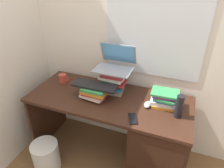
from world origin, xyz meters
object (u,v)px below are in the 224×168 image
Objects in this scene: cell_phone at (133,119)px; wastebasket at (46,156)px; keyboard at (94,86)px; book_stack_side at (165,98)px; book_stack_tall at (113,81)px; computer_mouse at (148,104)px; water_bottle at (179,107)px; laptop at (115,63)px; mug at (63,78)px; book_stack_keyboard_riser at (95,92)px; desk at (146,136)px.

wastebasket is (-0.83, -0.19, -0.59)m from cell_phone.
wastebasket is (-0.40, -0.37, -0.71)m from keyboard.
book_stack_side reaches higher than keyboard.
book_stack_tall is 2.52× the size of computer_mouse.
keyboard is at bearing 179.27° from water_bottle.
water_bottle is (0.65, -0.19, -0.01)m from book_stack_tall.
laptop is 0.50m from computer_mouse.
laptop is at bearing 105.00° from cell_phone.
water_bottle is (0.27, -0.05, 0.08)m from computer_mouse.
laptop is (-0.52, 0.14, 0.20)m from book_stack_side.
computer_mouse is (0.39, -0.14, -0.09)m from book_stack_tall.
wastebasket is at bearing -133.23° from book_stack_tall.
book_stack_side is 2.18× the size of mug.
mug is (-0.56, -0.10, -0.23)m from laptop.
book_stack_tall reaches higher than book_stack_side.
book_stack_tall is at bearing 160.51° from computer_mouse.
water_bottle is at bearing -1.81° from keyboard.
book_stack_side is 2.44× the size of computer_mouse.
book_stack_keyboard_riser is 0.35m from laptop.
laptop is 0.85× the size of keyboard.
book_stack_tall is 0.73× the size of laptop.
book_stack_keyboard_riser is 0.83× the size of wastebasket.
mug is 0.86× the size of cell_phone.
keyboard is (-0.11, -0.24, -0.15)m from laptop.
keyboard is 3.61× the size of mug.
desk is 11.38× the size of cell_phone.
cell_phone is (-0.21, -0.28, -0.07)m from book_stack_side.
desk is 13.30× the size of mug.
laptop is at bearing 88.71° from book_stack_tall.
book_stack_keyboard_riser is at bearing -58.86° from keyboard.
cell_phone is 0.45× the size of wastebasket.
book_stack_keyboard_riser is at bearing 41.67° from wastebasket.
computer_mouse is at bearing 5.73° from book_stack_keyboard_riser.
book_stack_keyboard_riser reaches higher than mug.
water_bottle reaches higher than computer_mouse.
book_stack_tall is at bearing -91.29° from laptop.
keyboard is 2.06× the size of water_bottle.
computer_mouse is 0.51× the size of water_bottle.
wastebasket is (-0.41, -0.36, -0.64)m from book_stack_keyboard_riser.
computer_mouse reaches higher than cell_phone.
mug is 1.22m from water_bottle.
mug is 0.81m from wastebasket.
water_bottle reaches higher than keyboard.
book_stack_keyboard_riser is 1.24× the size of water_bottle.
desk is at bearing -51.65° from computer_mouse.
computer_mouse reaches higher than desk.
cell_phone is at bearing -53.06° from laptop.
keyboard is at bearing -178.97° from desk.
water_bottle is at bearing -16.10° from book_stack_tall.
water_bottle reaches higher than desk.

